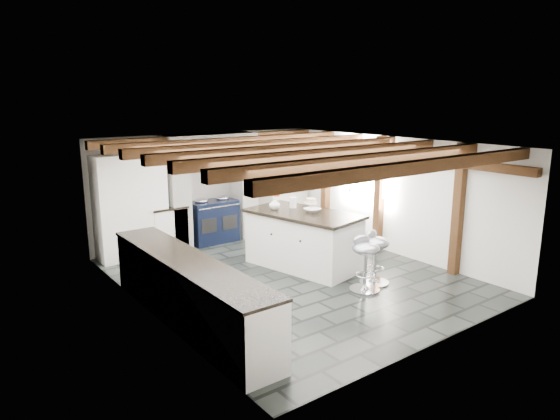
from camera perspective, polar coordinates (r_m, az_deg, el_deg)
ground at (r=8.72m, az=1.05°, el=-7.63°), size 6.00×6.00×0.00m
room_shell at (r=9.23m, az=-7.32°, el=0.34°), size 6.00×6.03×6.00m
range_cooker at (r=10.73m, az=-7.71°, el=-1.20°), size 1.00×0.63×0.99m
kitchen_island at (r=9.07m, az=2.67°, el=-3.33°), size 1.50×2.25×1.37m
bar_stool_near at (r=8.39m, az=10.78°, el=-4.64°), size 0.54×0.54×0.91m
bar_stool_far at (r=8.06m, az=9.72°, el=-5.32°), size 0.54×0.54×0.90m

